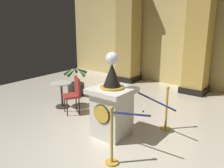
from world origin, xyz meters
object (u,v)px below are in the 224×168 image
Objects in this scene: pedestal_clock at (112,105)px; cafe_chair_red at (74,92)px; cafe_table at (62,92)px; stanchion_near at (112,144)px; potted_palm_left at (76,86)px; stanchion_far at (166,115)px.

pedestal_clock reaches higher than cafe_chair_red.
cafe_table is at bearing 171.82° from cafe_chair_red.
stanchion_near is 2.56m from cafe_chair_red.
stanchion_near reaches higher than potted_palm_left.
potted_palm_left is at bearing 144.04° from stanchion_near.
potted_palm_left is (-3.44, 0.57, -0.06)m from stanchion_far.
cafe_table is (-2.16, 0.51, -0.23)m from pedestal_clock.
stanchion_far reaches higher than cafe_table.
stanchion_near reaches higher than cafe_chair_red.
stanchion_far reaches higher than cafe_chair_red.
cafe_table is (-2.96, -0.46, 0.10)m from stanchion_far.
cafe_table is (0.48, -1.03, 0.17)m from potted_palm_left.
cafe_chair_red is at bearing -46.11° from potted_palm_left.
pedestal_clock reaches higher than potted_palm_left.
potted_palm_left is at bearing 115.18° from cafe_table.
stanchion_near is 1.09× the size of potted_palm_left.
pedestal_clock reaches higher than cafe_table.
cafe_chair_red is (0.59, -0.08, 0.12)m from cafe_table.
potted_palm_left is 1.02× the size of cafe_chair_red.
cafe_chair_red is at bearing 150.17° from stanchion_near.
stanchion_far is at bearing 8.90° from cafe_table.
potted_palm_left reaches higher than cafe_table.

